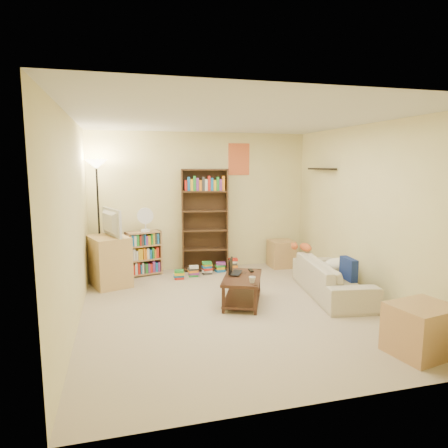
# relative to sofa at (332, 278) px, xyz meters

# --- Properties ---
(room) EXTENTS (4.50, 4.54, 2.52)m
(room) POSITION_rel_sofa_xyz_m (-1.55, -0.18, 1.36)
(room) COLOR #C2AA91
(room) RESTS_ON ground
(sofa) EXTENTS (1.98, 1.23, 0.52)m
(sofa) POSITION_rel_sofa_xyz_m (0.00, 0.00, 0.00)
(sofa) COLOR beige
(sofa) RESTS_ON ground
(navy_pillow) EXTENTS (0.12, 0.35, 0.31)m
(navy_pillow) POSITION_rel_sofa_xyz_m (0.03, -0.39, 0.24)
(navy_pillow) COLOR navy
(navy_pillow) RESTS_ON sofa
(cream_blanket) EXTENTS (0.48, 0.34, 0.20)m
(cream_blanket) POSITION_rel_sofa_xyz_m (0.13, 0.02, 0.19)
(cream_blanket) COLOR white
(cream_blanket) RESTS_ON sofa
(tabby_cat) EXTENTS (0.41, 0.19, 0.14)m
(tabby_cat) POSITION_rel_sofa_xyz_m (-0.12, 0.71, 0.33)
(tabby_cat) COLOR #D95F2E
(tabby_cat) RESTS_ON sofa
(coffee_table) EXTENTS (0.80, 1.01, 0.39)m
(coffee_table) POSITION_rel_sofa_xyz_m (-1.40, -0.04, -0.01)
(coffee_table) COLOR #402418
(coffee_table) RESTS_ON ground
(laptop) EXTENTS (0.47, 0.45, 0.02)m
(laptop) POSITION_rel_sofa_xyz_m (-1.41, 0.08, 0.15)
(laptop) COLOR black
(laptop) RESTS_ON coffee_table
(laptop_screen) EXTENTS (0.13, 0.28, 0.20)m
(laptop_screen) POSITION_rel_sofa_xyz_m (-1.53, 0.13, 0.25)
(laptop_screen) COLOR white
(laptop_screen) RESTS_ON laptop
(mug) EXTENTS (0.16, 0.16, 0.09)m
(mug) POSITION_rel_sofa_xyz_m (-1.37, -0.37, 0.18)
(mug) COLOR white
(mug) RESTS_ON coffee_table
(tv_remote) EXTENTS (0.06, 0.16, 0.02)m
(tv_remote) POSITION_rel_sofa_xyz_m (-1.20, 0.20, 0.15)
(tv_remote) COLOR black
(tv_remote) RESTS_ON coffee_table
(tv_stand) EXTENTS (0.75, 0.88, 0.80)m
(tv_stand) POSITION_rel_sofa_xyz_m (-3.21, 1.36, 0.14)
(tv_stand) COLOR tan
(tv_stand) RESTS_ON ground
(television) EXTENTS (0.82, 0.59, 0.44)m
(television) POSITION_rel_sofa_xyz_m (-3.21, 1.36, 0.76)
(television) COLOR black
(television) RESTS_ON tv_stand
(tall_bookshelf) EXTENTS (0.87, 0.41, 1.85)m
(tall_bookshelf) POSITION_rel_sofa_xyz_m (-1.53, 1.86, 0.72)
(tall_bookshelf) COLOR #49341C
(tall_bookshelf) RESTS_ON ground
(short_bookshelf) EXTENTS (0.64, 0.38, 0.78)m
(short_bookshelf) POSITION_rel_sofa_xyz_m (-2.63, 1.80, 0.13)
(short_bookshelf) COLOR tan
(short_bookshelf) RESTS_ON ground
(desk_fan) EXTENTS (0.28, 0.16, 0.42)m
(desk_fan) POSITION_rel_sofa_xyz_m (-2.59, 1.76, 0.75)
(desk_fan) COLOR white
(desk_fan) RESTS_ON short_bookshelf
(floor_lamp) EXTENTS (0.34, 0.34, 2.01)m
(floor_lamp) POSITION_rel_sofa_xyz_m (-3.35, 1.66, 1.34)
(floor_lamp) COLOR black
(floor_lamp) RESTS_ON ground
(side_table) EXTENTS (0.45, 0.45, 0.50)m
(side_table) POSITION_rel_sofa_xyz_m (-0.08, 1.73, -0.01)
(side_table) COLOR #B27957
(side_table) RESTS_ON ground
(end_cabinet) EXTENTS (0.71, 0.63, 0.52)m
(end_cabinet) POSITION_rel_sofa_xyz_m (-0.07, -1.91, 0.00)
(end_cabinet) COLOR tan
(end_cabinet) RESTS_ON ground
(book_stacks) EXTENTS (1.24, 0.53, 0.22)m
(book_stacks) POSITION_rel_sofa_xyz_m (-1.53, 1.59, -0.16)
(book_stacks) COLOR red
(book_stacks) RESTS_ON ground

